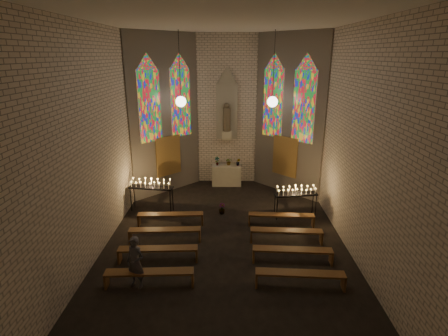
{
  "coord_description": "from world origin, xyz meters",
  "views": [
    {
      "loc": [
        0.1,
        -10.5,
        6.08
      ],
      "look_at": [
        -0.06,
        1.06,
        2.3
      ],
      "focal_mm": 28.0,
      "sensor_mm": 36.0,
      "label": 1
    }
  ],
  "objects": [
    {
      "name": "room",
      "position": [
        -0.0,
        3.37,
        3.72
      ],
      "size": [
        8.22,
        12.43,
        7.0
      ],
      "color": "beige",
      "rests_on": "ground"
    },
    {
      "name": "pew_left_0",
      "position": [
        -2.05,
        1.21,
        0.38
      ],
      "size": [
        2.43,
        0.46,
        0.46
      ],
      "rotation": [
        0.0,
        0.0,
        0.05
      ],
      "color": "brown",
      "rests_on": "ground"
    },
    {
      "name": "visitor",
      "position": [
        -2.4,
        -2.41,
        0.75
      ],
      "size": [
        0.64,
        0.55,
        1.49
      ],
      "primitive_type": "imported",
      "rotation": [
        0.0,
        0.0,
        -0.42
      ],
      "color": "#46454E",
      "rests_on": "ground"
    },
    {
      "name": "pew_right_3",
      "position": [
        2.05,
        -2.39,
        0.38
      ],
      "size": [
        2.43,
        0.46,
        0.46
      ],
      "rotation": [
        0.0,
        0.0,
        -0.05
      ],
      "color": "brown",
      "rests_on": "ground"
    },
    {
      "name": "flower_vase_left",
      "position": [
        -0.46,
        5.45,
        1.21
      ],
      "size": [
        0.25,
        0.19,
        0.42
      ],
      "primitive_type": "imported",
      "rotation": [
        0.0,
        0.0,
        -0.18
      ],
      "color": "#4C723F",
      "rests_on": "altar"
    },
    {
      "name": "pew_right_2",
      "position": [
        2.05,
        -1.19,
        0.38
      ],
      "size": [
        2.43,
        0.46,
        0.46
      ],
      "rotation": [
        0.0,
        0.0,
        -0.05
      ],
      "color": "brown",
      "rests_on": "ground"
    },
    {
      "name": "pew_left_1",
      "position": [
        -2.05,
        0.01,
        0.38
      ],
      "size": [
        2.43,
        0.46,
        0.46
      ],
      "rotation": [
        0.0,
        0.0,
        0.05
      ],
      "color": "brown",
      "rests_on": "ground"
    },
    {
      "name": "pew_left_3",
      "position": [
        -2.05,
        -2.39,
        0.38
      ],
      "size": [
        2.43,
        0.46,
        0.46
      ],
      "rotation": [
        0.0,
        0.0,
        0.05
      ],
      "color": "brown",
      "rests_on": "ground"
    },
    {
      "name": "votive_stand_right",
      "position": [
        2.69,
        1.96,
        1.04
      ],
      "size": [
        1.69,
        0.65,
        1.21
      ],
      "rotation": [
        0.0,
        0.0,
        0.16
      ],
      "color": "black",
      "rests_on": "ground"
    },
    {
      "name": "flower_vase_center",
      "position": [
        0.1,
        5.53,
        1.18
      ],
      "size": [
        0.4,
        0.38,
        0.35
      ],
      "primitive_type": "imported",
      "rotation": [
        0.0,
        0.0,
        0.4
      ],
      "color": "#4C723F",
      "rests_on": "altar"
    },
    {
      "name": "altar",
      "position": [
        0.0,
        5.45,
        0.5
      ],
      "size": [
        1.4,
        0.6,
        1.0
      ],
      "primitive_type": "cube",
      "color": "beige",
      "rests_on": "ground"
    },
    {
      "name": "flower_vase_right",
      "position": [
        0.55,
        5.41,
        1.18
      ],
      "size": [
        0.23,
        0.2,
        0.36
      ],
      "primitive_type": "imported",
      "rotation": [
        0.0,
        0.0,
        -0.25
      ],
      "color": "#4C723F",
      "rests_on": "altar"
    },
    {
      "name": "floor",
      "position": [
        0.0,
        0.0,
        0.0
      ],
      "size": [
        12.0,
        12.0,
        0.0
      ],
      "primitive_type": "plane",
      "color": "black",
      "rests_on": "ground"
    },
    {
      "name": "pew_right_0",
      "position": [
        2.05,
        1.21,
        0.38
      ],
      "size": [
        2.43,
        0.46,
        0.46
      ],
      "rotation": [
        0.0,
        0.0,
        -0.05
      ],
      "color": "brown",
      "rests_on": "ground"
    },
    {
      "name": "aisle_flower_pot",
      "position": [
        -0.16,
        2.21,
        0.22
      ],
      "size": [
        0.25,
        0.25,
        0.43
      ],
      "primitive_type": "imported",
      "rotation": [
        0.0,
        0.0,
        0.06
      ],
      "color": "#4C723F",
      "rests_on": "ground"
    },
    {
      "name": "pew_right_1",
      "position": [
        2.05,
        0.01,
        0.38
      ],
      "size": [
        2.43,
        0.46,
        0.46
      ],
      "rotation": [
        0.0,
        0.0,
        -0.05
      ],
      "color": "brown",
      "rests_on": "ground"
    },
    {
      "name": "pew_left_2",
      "position": [
        -2.05,
        -1.19,
        0.38
      ],
      "size": [
        2.43,
        0.46,
        0.46
      ],
      "rotation": [
        0.0,
        0.0,
        0.05
      ],
      "color": "brown",
      "rests_on": "ground"
    },
    {
      "name": "votive_stand_left",
      "position": [
        -3.0,
        2.45,
        1.11
      ],
      "size": [
        1.8,
        0.66,
        1.29
      ],
      "rotation": [
        0.0,
        0.0,
        -0.14
      ],
      "color": "black",
      "rests_on": "ground"
    }
  ]
}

